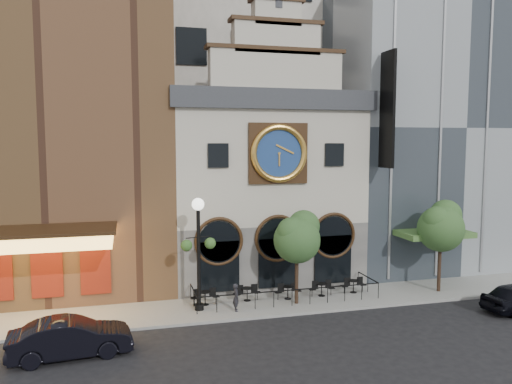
{
  "coord_description": "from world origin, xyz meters",
  "views": [
    {
      "loc": [
        -8.81,
        -24.34,
        9.2
      ],
      "look_at": [
        -0.81,
        6.0,
        6.07
      ],
      "focal_mm": 35.0,
      "sensor_mm": 36.0,
      "label": 1
    }
  ],
  "objects": [
    {
      "name": "ground",
      "position": [
        0.0,
        0.0,
        0.0
      ],
      "size": [
        120.0,
        120.0,
        0.0
      ],
      "primitive_type": "plane",
      "color": "black",
      "rests_on": "ground"
    },
    {
      "name": "sidewalk",
      "position": [
        0.0,
        2.5,
        0.07
      ],
      "size": [
        44.0,
        5.0,
        0.15
      ],
      "primitive_type": "cube",
      "color": "gray",
      "rests_on": "ground"
    },
    {
      "name": "clock_building",
      "position": [
        0.0,
        7.82,
        6.69
      ],
      "size": [
        12.6,
        8.78,
        18.65
      ],
      "color": "#605E5B",
      "rests_on": "ground"
    },
    {
      "name": "theater_building",
      "position": [
        -13.0,
        9.96,
        12.6
      ],
      "size": [
        14.0,
        15.6,
        25.0
      ],
      "color": "brown",
      "rests_on": "ground"
    },
    {
      "name": "retail_building",
      "position": [
        12.99,
        9.99,
        10.14
      ],
      "size": [
        14.0,
        14.4,
        20.0
      ],
      "color": "gray",
      "rests_on": "ground"
    },
    {
      "name": "office_tower",
      "position": [
        0.0,
        20.0,
        20.0
      ],
      "size": [
        20.0,
        16.0,
        40.0
      ],
      "primitive_type": "cube",
      "color": "silver",
      "rests_on": "ground"
    },
    {
      "name": "cafe_railing",
      "position": [
        0.0,
        2.5,
        0.6
      ],
      "size": [
        10.6,
        2.6,
        0.9
      ],
      "primitive_type": null,
      "color": "black",
      "rests_on": "sidewalk"
    },
    {
      "name": "bistro_0",
      "position": [
        -4.65,
        2.57,
        0.61
      ],
      "size": [
        1.58,
        0.68,
        0.9
      ],
      "color": "black",
      "rests_on": "sidewalk"
    },
    {
      "name": "bistro_1",
      "position": [
        -2.2,
        2.7,
        0.61
      ],
      "size": [
        1.58,
        0.68,
        0.9
      ],
      "color": "black",
      "rests_on": "sidewalk"
    },
    {
      "name": "bistro_2",
      "position": [
        0.15,
        2.4,
        0.61
      ],
      "size": [
        1.58,
        0.68,
        0.9
      ],
      "color": "black",
      "rests_on": "sidewalk"
    },
    {
      "name": "bistro_3",
      "position": [
        2.26,
        2.44,
        0.61
      ],
      "size": [
        1.58,
        0.68,
        0.9
      ],
      "color": "black",
      "rests_on": "sidewalk"
    },
    {
      "name": "bistro_4",
      "position": [
        4.38,
        2.57,
        0.61
      ],
      "size": [
        1.58,
        0.68,
        0.9
      ],
      "color": "black",
      "rests_on": "sidewalk"
    },
    {
      "name": "car_left",
      "position": [
        -11.23,
        -2.34,
        0.84
      ],
      "size": [
        5.25,
        2.3,
        1.68
      ],
      "primitive_type": "imported",
      "rotation": [
        0.0,
        0.0,
        1.67
      ],
      "color": "black",
      "rests_on": "ground"
    },
    {
      "name": "pedestrian",
      "position": [
        -3.18,
        1.18,
        0.9
      ],
      "size": [
        0.37,
        0.56,
        1.5
      ],
      "primitive_type": "imported",
      "rotation": [
        0.0,
        0.0,
        1.54
      ],
      "color": "#222227",
      "rests_on": "sidewalk"
    },
    {
      "name": "lamppost",
      "position": [
        -5.09,
        1.85,
        3.93
      ],
      "size": [
        1.93,
        0.88,
        6.11
      ],
      "rotation": [
        0.0,
        0.0,
        0.2
      ],
      "color": "black",
      "rests_on": "sidewalk"
    },
    {
      "name": "tree_left",
      "position": [
        0.43,
        1.59,
        4.0
      ],
      "size": [
        2.73,
        2.63,
        5.25
      ],
      "color": "#382619",
      "rests_on": "sidewalk"
    },
    {
      "name": "tree_right",
      "position": [
        9.61,
        1.58,
        4.24
      ],
      "size": [
        2.89,
        2.79,
        5.57
      ],
      "color": "#382619",
      "rests_on": "sidewalk"
    }
  ]
}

